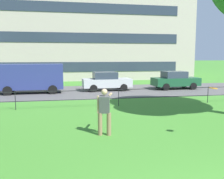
{
  "coord_description": "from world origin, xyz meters",
  "views": [
    {
      "loc": [
        -3.12,
        -2.76,
        2.85
      ],
      "look_at": [
        -0.89,
        8.72,
        1.32
      ],
      "focal_mm": 40.98,
      "sensor_mm": 36.0,
      "label": 1
    }
  ],
  "objects_px": {
    "car_silver_left": "(106,81)",
    "apartment_building_background": "(64,1)",
    "panel_van_far_left": "(30,77)",
    "person_thrower": "(104,110)",
    "car_dark_green_right": "(175,80)",
    "frisbee": "(213,88)"
  },
  "relations": [
    {
      "from": "person_thrower",
      "to": "car_dark_green_right",
      "type": "relative_size",
      "value": 0.42
    },
    {
      "from": "apartment_building_background",
      "to": "panel_van_far_left",
      "type": "bearing_deg",
      "value": -100.94
    },
    {
      "from": "frisbee",
      "to": "car_dark_green_right",
      "type": "xyz_separation_m",
      "value": [
        4.68,
        13.01,
        -1.01
      ]
    },
    {
      "from": "person_thrower",
      "to": "apartment_building_background",
      "type": "xyz_separation_m",
      "value": [
        -1.04,
        26.37,
        9.05
      ]
    },
    {
      "from": "frisbee",
      "to": "car_silver_left",
      "type": "distance_m",
      "value": 13.31
    },
    {
      "from": "car_dark_green_right",
      "to": "apartment_building_background",
      "type": "relative_size",
      "value": 0.13
    },
    {
      "from": "person_thrower",
      "to": "apartment_building_background",
      "type": "height_order",
      "value": "apartment_building_background"
    },
    {
      "from": "person_thrower",
      "to": "apartment_building_background",
      "type": "distance_m",
      "value": 27.9
    },
    {
      "from": "apartment_building_background",
      "to": "car_silver_left",
      "type": "bearing_deg",
      "value": -77.57
    },
    {
      "from": "person_thrower",
      "to": "car_dark_green_right",
      "type": "xyz_separation_m",
      "value": [
        8.17,
        11.79,
        -0.14
      ]
    },
    {
      "from": "car_silver_left",
      "to": "apartment_building_background",
      "type": "distance_m",
      "value": 17.37
    },
    {
      "from": "panel_van_far_left",
      "to": "apartment_building_background",
      "type": "distance_m",
      "value": 17.39
    },
    {
      "from": "car_silver_left",
      "to": "car_dark_green_right",
      "type": "xyz_separation_m",
      "value": [
        6.04,
        -0.19,
        0.0
      ]
    },
    {
      "from": "frisbee",
      "to": "person_thrower",
      "type": "bearing_deg",
      "value": 160.72
    },
    {
      "from": "apartment_building_background",
      "to": "person_thrower",
      "type": "bearing_deg",
      "value": -87.73
    },
    {
      "from": "person_thrower",
      "to": "panel_van_far_left",
      "type": "xyz_separation_m",
      "value": [
        -3.9,
        11.59,
        0.35
      ]
    },
    {
      "from": "frisbee",
      "to": "apartment_building_background",
      "type": "xyz_separation_m",
      "value": [
        -4.53,
        27.59,
        8.19
      ]
    },
    {
      "from": "car_dark_green_right",
      "to": "apartment_building_background",
      "type": "height_order",
      "value": "apartment_building_background"
    },
    {
      "from": "person_thrower",
      "to": "car_dark_green_right",
      "type": "bearing_deg",
      "value": 55.29
    },
    {
      "from": "car_silver_left",
      "to": "car_dark_green_right",
      "type": "bearing_deg",
      "value": -1.78
    },
    {
      "from": "frisbee",
      "to": "car_silver_left",
      "type": "height_order",
      "value": "frisbee"
    },
    {
      "from": "frisbee",
      "to": "panel_van_far_left",
      "type": "distance_m",
      "value": 14.79
    }
  ]
}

